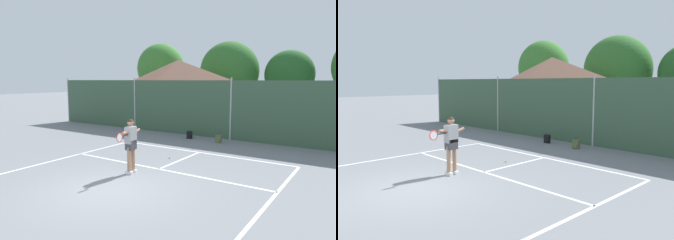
{
  "view_description": "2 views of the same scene",
  "coord_description": "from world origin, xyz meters",
  "views": [
    {
      "loc": [
        6.13,
        -6.17,
        3.16
      ],
      "look_at": [
        -0.29,
        3.49,
        1.63
      ],
      "focal_mm": 32.86,
      "sensor_mm": 36.0,
      "label": 1
    },
    {
      "loc": [
        8.09,
        -4.25,
        2.93
      ],
      "look_at": [
        -1.56,
        4.95,
        1.39
      ],
      "focal_mm": 35.27,
      "sensor_mm": 36.0,
      "label": 2
    }
  ],
  "objects": [
    {
      "name": "ground_plane",
      "position": [
        0.0,
        0.0,
        0.0
      ],
      "size": [
        120.0,
        120.0,
        0.0
      ],
      "primitive_type": "plane",
      "color": "slate"
    },
    {
      "name": "court_markings",
      "position": [
        0.0,
        0.65,
        0.0
      ],
      "size": [
        8.3,
        11.1,
        0.01
      ],
      "color": "white",
      "rests_on": "ground"
    },
    {
      "name": "chainlink_fence",
      "position": [
        0.0,
        9.0,
        1.56
      ],
      "size": [
        26.09,
        0.09,
        3.27
      ],
      "color": "#38563D",
      "rests_on": "ground"
    },
    {
      "name": "clubhouse_building",
      "position": [
        -6.16,
        13.67,
        2.39
      ],
      "size": [
        7.11,
        4.63,
        4.61
      ],
      "color": "beige",
      "rests_on": "ground"
    },
    {
      "name": "tennis_player",
      "position": [
        -0.51,
        1.56,
        1.11
      ],
      "size": [
        0.35,
        1.42,
        1.85
      ],
      "color": "silver",
      "rests_on": "ground"
    },
    {
      "name": "tennis_ball",
      "position": [
        -0.51,
        3.95,
        0.03
      ],
      "size": [
        0.07,
        0.07,
        0.07
      ],
      "primitive_type": "sphere",
      "color": "#CCE033",
      "rests_on": "ground"
    },
    {
      "name": "backpack_black",
      "position": [
        -1.92,
        8.03,
        0.19
      ],
      "size": [
        0.32,
        0.3,
        0.46
      ],
      "color": "black",
      "rests_on": "ground"
    },
    {
      "name": "backpack_olive",
      "position": [
        -0.15,
        7.87,
        0.19
      ],
      "size": [
        0.29,
        0.25,
        0.46
      ],
      "color": "#566038",
      "rests_on": "ground"
    }
  ]
}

